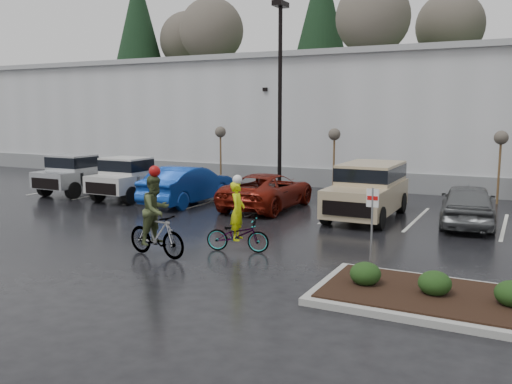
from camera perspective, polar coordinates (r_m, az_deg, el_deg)
The scene contains 20 objects.
ground at distance 15.02m, azimuth -2.53°, elevation -7.07°, with size 120.00×120.00×0.00m, color black.
warehouse at distance 35.32m, azimuth 15.32°, elevation 7.60°, with size 60.50×15.50×7.20m.
wooded_ridge at distance 58.05m, azimuth 19.91°, elevation 7.00°, with size 80.00×25.00×6.00m, color #20421B.
lamppost at distance 27.04m, azimuth 2.55°, elevation 12.02°, with size 0.50×1.00×9.22m.
sapling_west at distance 29.75m, azimuth -3.77°, elevation 5.99°, with size 0.60×0.60×3.20m.
sapling_mid at distance 27.04m, azimuth 8.25°, elevation 5.67°, with size 0.60×0.60×3.20m.
sapling_east at distance 25.66m, azimuth 24.38°, elevation 4.85°, with size 0.60×0.60×3.20m.
curb_island at distance 12.26m, azimuth 25.30°, elevation -11.16°, with size 8.00×3.00×0.15m, color gray.
mulch_bed at distance 12.23m, azimuth 25.32°, elevation -10.74°, with size 7.60×2.60×0.04m, color black.
shrub_a at distance 12.54m, azimuth 11.44°, elevation -8.43°, with size 0.70×0.70×0.52m, color black.
shrub_b at distance 12.26m, azimuth 18.30°, elevation -9.10°, with size 0.70×0.70×0.52m, color black.
fire_lane_sign at distance 13.48m, azimuth 12.11°, elevation -2.91°, with size 0.30×0.05×2.20m.
pickup_silver at distance 28.23m, azimuth -17.44°, elevation 1.92°, with size 2.10×5.20×1.96m, color #AEB2B6, non-canonical shape.
pickup_white at distance 25.98m, azimuth -12.18°, elevation 1.58°, with size 2.10×5.20×1.96m, color #BABAB6, non-canonical shape.
car_blue at distance 23.92m, azimuth -7.18°, elevation 0.76°, with size 1.76×5.04×1.66m, color #0D3595.
car_red at distance 22.62m, azimuth 1.26°, elevation 0.14°, with size 2.44×5.30×1.47m, color maroon.
suv_tan at distance 20.91m, azimuth 11.58°, elevation 0.09°, with size 2.20×5.10×2.06m, color tan, non-canonical shape.
car_grey at distance 20.56m, azimuth 21.39°, elevation -1.21°, with size 1.81×4.49×1.53m, color #5C5F61.
cyclist_hivis at distance 15.65m, azimuth -1.95°, elevation -3.79°, with size 1.95×1.08×2.24m.
cyclist_olive at distance 15.34m, azimuth -10.47°, elevation -3.34°, with size 2.03×1.00×2.56m.
Camera 1 is at (7.10, -12.60, 4.03)m, focal length 38.00 mm.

